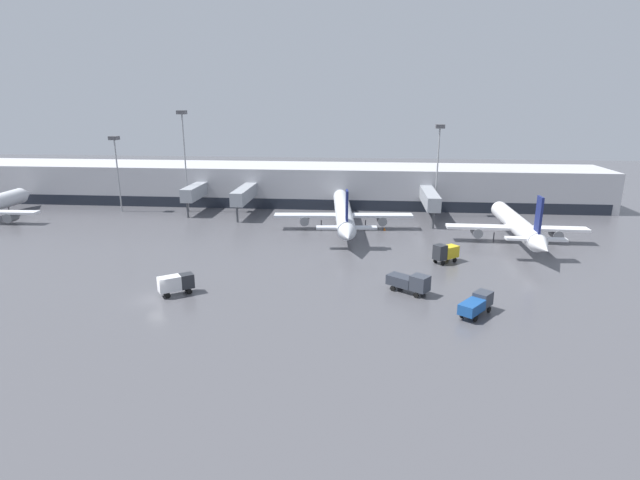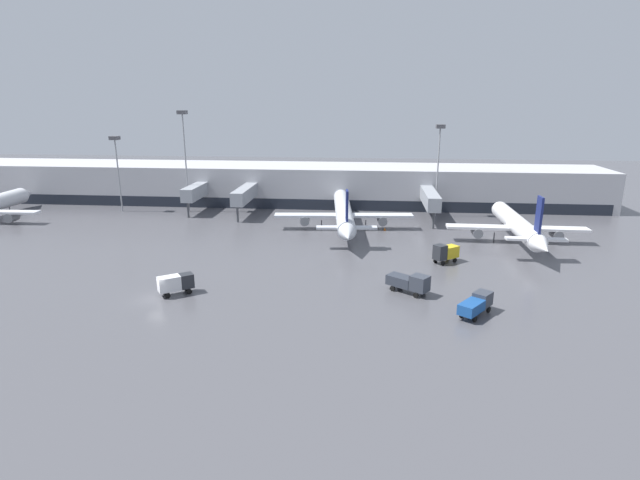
% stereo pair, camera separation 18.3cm
% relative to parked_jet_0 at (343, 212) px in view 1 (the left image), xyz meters
% --- Properties ---
extents(ground_plane, '(320.00, 320.00, 0.00)m').
position_rel_parked_jet_0_xyz_m(ground_plane, '(-21.53, -37.18, -3.27)').
color(ground_plane, '#4C4C51').
extents(terminal_building, '(160.00, 31.53, 9.00)m').
position_rel_parked_jet_0_xyz_m(terminal_building, '(-21.38, 24.62, 1.23)').
color(terminal_building, '#B2B2B7').
rests_on(terminal_building, ground_plane).
extents(parked_jet_0, '(26.56, 38.55, 9.88)m').
position_rel_parked_jet_0_xyz_m(parked_jet_0, '(0.00, 0.00, 0.00)').
color(parked_jet_0, silver).
rests_on(parked_jet_0, ground_plane).
extents(parked_jet_2, '(23.93, 32.31, 10.08)m').
position_rel_parked_jet_0_xyz_m(parked_jet_2, '(30.44, -6.48, -0.14)').
color(parked_jet_2, white).
rests_on(parked_jet_2, ground_plane).
extents(service_truck_0, '(5.65, 4.89, 2.67)m').
position_rel_parked_jet_0_xyz_m(service_truck_0, '(10.12, -32.22, -1.79)').
color(service_truck_0, '#2D333D').
rests_on(service_truck_0, ground_plane).
extents(service_truck_1, '(4.76, 5.48, 2.34)m').
position_rel_parked_jet_0_xyz_m(service_truck_1, '(17.29, -38.40, -1.90)').
color(service_truck_1, '#19478C').
rests_on(service_truck_1, ground_plane).
extents(service_truck_2, '(4.48, 3.83, 2.54)m').
position_rel_parked_jet_0_xyz_m(service_truck_2, '(-19.57, -35.64, -1.69)').
color(service_truck_2, silver).
rests_on(service_truck_2, ground_plane).
extents(service_truck_3, '(4.27, 3.89, 2.98)m').
position_rel_parked_jet_0_xyz_m(service_truck_3, '(16.53, -19.12, -1.62)').
color(service_truck_3, gold).
rests_on(service_truck_3, ground_plane).
extents(traffic_cone_1, '(0.49, 0.49, 0.60)m').
position_rel_parked_jet_0_xyz_m(traffic_cone_1, '(7.91, -0.32, -2.97)').
color(traffic_cone_1, orange).
rests_on(traffic_cone_1, ground_plane).
extents(apron_light_mast_0, '(1.80, 1.80, 16.52)m').
position_rel_parked_jet_0_xyz_m(apron_light_mast_0, '(-50.07, 11.20, 9.94)').
color(apron_light_mast_0, gray).
rests_on(apron_light_mast_0, ground_plane).
extents(apron_light_mast_1, '(1.80, 1.80, 21.88)m').
position_rel_parked_jet_0_xyz_m(apron_light_mast_1, '(-35.10, 12.40, 13.59)').
color(apron_light_mast_1, gray).
rests_on(apron_light_mast_1, ground_plane).
extents(apron_light_mast_3, '(1.80, 1.80, 19.20)m').
position_rel_parked_jet_0_xyz_m(apron_light_mast_3, '(18.96, 13.04, 11.79)').
color(apron_light_mast_3, gray).
rests_on(apron_light_mast_3, ground_plane).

